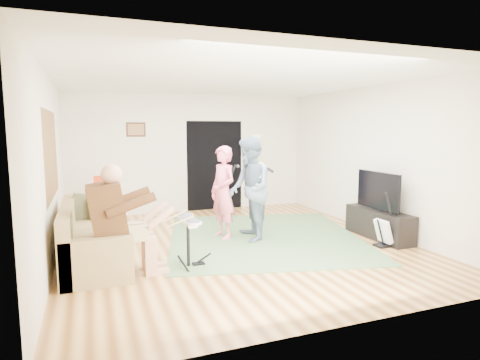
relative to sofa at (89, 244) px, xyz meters
The scene contains 19 objects.
floor 2.32m from the sofa, ahead, with size 6.00×6.00×0.00m, color brown.
walls 2.53m from the sofa, ahead, with size 5.50×6.00×2.70m, color silver, non-canonical shape.
ceiling 3.33m from the sofa, ahead, with size 6.00×6.00×0.00m, color white.
window_blinds 1.38m from the sofa, 143.17° to the left, with size 2.05×2.05×0.00m, color brown.
doorway 4.30m from the sofa, 47.70° to the left, with size 2.10×2.10×0.00m, color black.
picture_frame 3.67m from the sofa, 71.53° to the left, with size 0.42×0.03×0.32m, color #3F2314.
area_rug 2.96m from the sofa, ahead, with size 3.27×3.55×0.02m, color #4B6F43.
sofa is the anchor object (origin of this frame).
drummer 0.84m from the sofa, 56.00° to the right, with size 0.96×0.54×1.47m.
drum_kit 1.45m from the sofa, 26.66° to the right, with size 0.39×0.69×0.71m.
singer 2.37m from the sofa, 15.51° to the left, with size 0.59×0.39×1.62m, color pink.
microphone 2.67m from the sofa, 14.29° to the left, with size 0.06×0.06×0.24m, color black, non-canonical shape.
guitarist 2.69m from the sofa, ahead, with size 0.87×0.68×1.79m, color slate.
guitar_held 2.97m from the sofa, ahead, with size 0.12×0.60×0.26m, color white, non-canonical shape.
guitar_spare 4.59m from the sofa, 10.28° to the right, with size 0.32×0.29×0.90m.
torchiere_lamp 4.35m from the sofa, 32.78° to the left, with size 0.32×0.32×1.79m.
dining_chair 1.81m from the sofa, 80.76° to the left, with size 0.52×0.54×1.04m.
tv_cabinet 4.81m from the sofa, ahead, with size 0.40×1.40×0.50m, color black.
television 4.79m from the sofa, ahead, with size 0.06×1.03×0.65m, color black.
Camera 1 is at (-2.23, -6.10, 1.91)m, focal length 30.00 mm.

